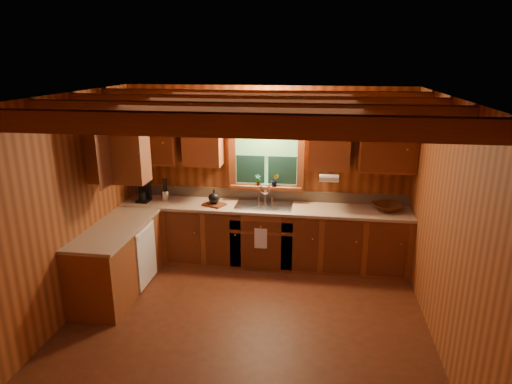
{
  "coord_description": "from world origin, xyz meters",
  "views": [
    {
      "loc": [
        0.77,
        -4.52,
        2.99
      ],
      "look_at": [
        0.0,
        0.8,
        1.35
      ],
      "focal_mm": 31.21,
      "sensor_mm": 36.0,
      "label": 1
    }
  ],
  "objects_px": {
    "sink": "(264,208)",
    "coffee_maker": "(144,191)",
    "wicker_basket": "(387,207)",
    "cutting_board": "(214,204)"
  },
  "relations": [
    {
      "from": "coffee_maker",
      "to": "cutting_board",
      "type": "bearing_deg",
      "value": -0.02
    },
    {
      "from": "wicker_basket",
      "to": "cutting_board",
      "type": "bearing_deg",
      "value": -176.98
    },
    {
      "from": "sink",
      "to": "wicker_basket",
      "type": "relative_size",
      "value": 2.06
    },
    {
      "from": "sink",
      "to": "coffee_maker",
      "type": "xyz_separation_m",
      "value": [
        -1.82,
        -0.04,
        0.2
      ]
    },
    {
      "from": "coffee_maker",
      "to": "cutting_board",
      "type": "distance_m",
      "value": 1.1
    },
    {
      "from": "coffee_maker",
      "to": "wicker_basket",
      "type": "bearing_deg",
      "value": 3.93
    },
    {
      "from": "sink",
      "to": "coffee_maker",
      "type": "bearing_deg",
      "value": -178.69
    },
    {
      "from": "cutting_board",
      "to": "wicker_basket",
      "type": "height_order",
      "value": "wicker_basket"
    },
    {
      "from": "sink",
      "to": "cutting_board",
      "type": "distance_m",
      "value": 0.73
    },
    {
      "from": "coffee_maker",
      "to": "cutting_board",
      "type": "relative_size",
      "value": 1.03
    }
  ]
}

